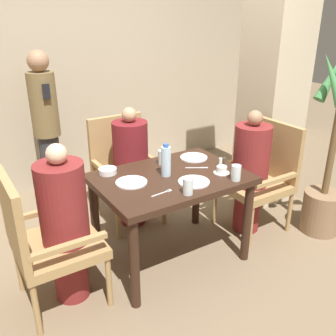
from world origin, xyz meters
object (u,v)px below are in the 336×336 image
chair_left_side (43,238)px  plate_main_left (131,182)px  teacup_with_saucer (222,170)px  glass_tall_near (188,186)px  plate_main_right (194,182)px  water_bottle (166,161)px  potted_palm (328,178)px  diner_in_far_chair (131,166)px  glass_tall_far (163,157)px  chair_far_side (124,166)px  plate_dessert_center (194,157)px  standing_host (46,125)px  glass_tall_mid (236,173)px  diner_in_left_chair (65,223)px  chair_right_side (262,173)px  diner_in_right_chair (250,171)px  bowl_small (108,171)px

chair_left_side → plate_main_left: chair_left_side is taller
teacup_with_saucer → glass_tall_near: glass_tall_near is taller
plate_main_right → teacup_with_saucer: bearing=5.0°
water_bottle → chair_left_side: bearing=-178.5°
potted_palm → chair_left_side: bearing=170.6°
diner_in_far_chair → glass_tall_near: (-0.07, -1.00, 0.22)m
teacup_with_saucer → glass_tall_far: 0.50m
diner_in_far_chair → chair_far_side: bearing=90.0°
diner_in_far_chair → plate_main_left: (-0.32, -0.64, 0.17)m
diner_in_far_chair → glass_tall_far: 0.50m
chair_far_side → plate_dessert_center: size_ratio=4.28×
diner_in_far_chair → standing_host: size_ratio=0.72×
standing_host → glass_tall_mid: 2.06m
chair_left_side → chair_far_side: same height
diner_in_left_chair → teacup_with_saucer: diner_in_left_chair is taller
diner_in_left_chair → chair_far_side: bearing=44.6°
glass_tall_mid → potted_palm: bearing=-3.9°
teacup_with_saucer → plate_main_right: bearing=-175.0°
standing_host → plate_main_left: bearing=-82.6°
plate_dessert_center → water_bottle: (-0.39, -0.18, 0.11)m
diner_in_far_chair → water_bottle: 0.71m
glass_tall_mid → teacup_with_saucer: bearing=92.3°
plate_main_right → potted_palm: bearing=-8.6°
chair_right_side → standing_host: standing_host is taller
chair_far_side → glass_tall_near: 1.19m
teacup_with_saucer → glass_tall_far: bearing=125.3°
diner_in_left_chair → teacup_with_saucer: (1.20, -0.17, 0.17)m
standing_host → water_bottle: 1.59m
chair_right_side → diner_in_right_chair: 0.16m
diner_in_far_chair → glass_tall_mid: (0.37, -1.00, 0.22)m
chair_left_side → diner_in_left_chair: bearing=0.0°
teacup_with_saucer → glass_tall_near: size_ratio=1.05×
plate_dessert_center → diner_in_far_chair: bearing=127.9°
chair_far_side → plate_main_left: chair_far_side is taller
chair_far_side → glass_tall_far: (0.07, -0.59, 0.27)m
chair_far_side → potted_palm: size_ratio=0.61×
chair_right_side → potted_palm: size_ratio=0.61×
glass_tall_near → standing_host: bearing=103.4°
diner_in_left_chair → teacup_with_saucer: size_ratio=9.42×
standing_host → plate_dessert_center: (0.88, -1.33, -0.10)m
standing_host → water_bottle: standing_host is taller
teacup_with_saucer → bowl_small: (-0.75, 0.47, -0.00)m
diner_in_far_chair → bowl_small: diner_in_far_chair is taller
plate_dessert_center → glass_tall_near: bearing=-129.3°
glass_tall_near → glass_tall_far: bearing=76.1°
chair_far_side → bowl_small: (-0.39, -0.53, 0.24)m
diner_in_right_chair → teacup_with_saucer: bearing=-160.7°
plate_dessert_center → chair_left_side: bearing=-171.4°
plate_main_left → bowl_small: size_ratio=1.67×
diner_in_right_chair → teacup_with_saucer: 0.54m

